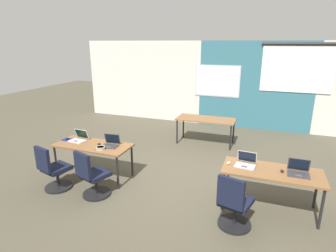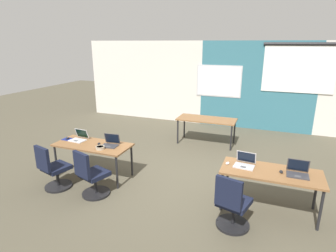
% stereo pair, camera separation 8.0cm
% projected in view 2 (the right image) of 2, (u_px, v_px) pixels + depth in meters
% --- Properties ---
extents(ground_plane, '(24.00, 24.00, 0.00)m').
position_uv_depth(ground_plane, '(181.00, 177.00, 5.88)').
color(ground_plane, '#4C4738').
extents(back_wall_assembly, '(10.00, 0.27, 2.80)m').
position_uv_depth(back_wall_assembly, '(223.00, 84.00, 9.19)').
color(back_wall_assembly, silver).
rests_on(back_wall_assembly, ground).
extents(desk_near_left, '(1.60, 0.70, 0.72)m').
position_uv_depth(desk_near_left, '(93.00, 147.00, 5.75)').
color(desk_near_left, brown).
rests_on(desk_near_left, ground).
extents(desk_near_right, '(1.60, 0.70, 0.72)m').
position_uv_depth(desk_near_right, '(271.00, 175.00, 4.55)').
color(desk_near_right, brown).
rests_on(desk_near_right, ground).
extents(desk_far_center, '(1.60, 0.70, 0.72)m').
position_uv_depth(desk_far_center, '(207.00, 121.00, 7.65)').
color(desk_far_center, brown).
rests_on(desk_far_center, ground).
extents(laptop_near_left_end, '(0.35, 0.33, 0.23)m').
position_uv_depth(laptop_near_left_end, '(79.00, 138.00, 5.95)').
color(laptop_near_left_end, silver).
rests_on(laptop_near_left_end, desk_near_left).
extents(mousepad_near_left_end, '(0.22, 0.19, 0.00)m').
position_uv_depth(mousepad_near_left_end, '(68.00, 139.00, 6.02)').
color(mousepad_near_left_end, navy).
rests_on(mousepad_near_left_end, desk_near_left).
extents(mouse_near_left_end, '(0.06, 0.10, 0.03)m').
position_uv_depth(mouse_near_left_end, '(68.00, 138.00, 6.01)').
color(mouse_near_left_end, black).
rests_on(mouse_near_left_end, mousepad_near_left_end).
extents(chair_near_left_end, '(0.54, 0.59, 0.92)m').
position_uv_depth(chair_near_left_end, '(53.00, 171.00, 5.31)').
color(chair_near_left_end, black).
rests_on(chair_near_left_end, ground).
extents(laptop_near_right_end, '(0.33, 0.29, 0.23)m').
position_uv_depth(laptop_near_right_end, '(298.00, 172.00, 4.40)').
color(laptop_near_right_end, '#333338').
rests_on(laptop_near_right_end, desk_near_right).
extents(mouse_near_right_end, '(0.06, 0.10, 0.03)m').
position_uv_depth(mouse_near_right_end, '(281.00, 172.00, 4.47)').
color(mouse_near_right_end, black).
rests_on(mouse_near_right_end, desk_near_right).
extents(laptop_near_left_inner, '(0.36, 0.32, 0.23)m').
position_uv_depth(laptop_near_left_inner, '(110.00, 143.00, 5.64)').
color(laptop_near_left_inner, '#333338').
rests_on(laptop_near_left_inner, desk_near_left).
extents(mouse_near_left_inner, '(0.09, 0.11, 0.03)m').
position_uv_depth(mouse_near_left_inner, '(99.00, 144.00, 5.71)').
color(mouse_near_left_inner, black).
rests_on(mouse_near_left_inner, desk_near_left).
extents(chair_near_left_inner, '(0.56, 0.61, 0.92)m').
position_uv_depth(chair_near_left_inner, '(92.00, 177.00, 5.05)').
color(chair_near_left_inner, black).
rests_on(chair_near_left_inner, ground).
extents(laptop_near_right_inner, '(0.36, 0.33, 0.23)m').
position_uv_depth(laptop_near_right_inner, '(245.00, 163.00, 4.72)').
color(laptop_near_right_inner, '#B7B7BC').
rests_on(laptop_near_right_inner, desk_near_right).
extents(mouse_near_right_inner, '(0.08, 0.11, 0.03)m').
position_uv_depth(mouse_near_right_inner, '(228.00, 163.00, 4.79)').
color(mouse_near_right_inner, silver).
rests_on(mouse_near_right_inner, desk_near_right).
extents(chair_near_right_inner, '(0.54, 0.59, 0.92)m').
position_uv_depth(chair_near_right_inner, '(232.00, 207.00, 4.16)').
color(chair_near_right_inner, black).
rests_on(chair_near_right_inner, ground).
extents(snack_bowl, '(0.18, 0.18, 0.06)m').
position_uv_depth(snack_bowl, '(100.00, 147.00, 5.45)').
color(snack_bowl, tan).
rests_on(snack_bowl, desk_near_left).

